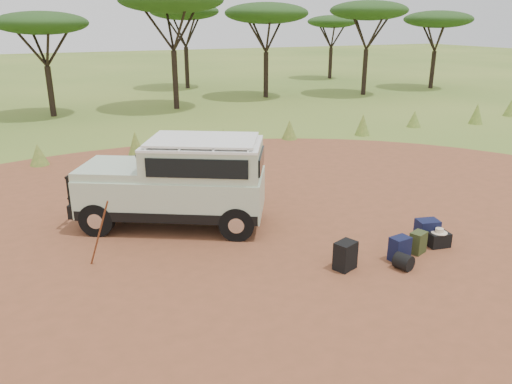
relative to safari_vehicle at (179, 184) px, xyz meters
name	(u,v)px	position (x,y,z in m)	size (l,w,h in m)	color
ground	(237,271)	(0.31, -2.57, -0.97)	(140.00, 140.00, 0.00)	#517529
dirt_clearing	(237,271)	(0.31, -2.57, -0.97)	(23.00, 23.00, 0.01)	brown
grass_fringe	(140,147)	(0.43, 6.10, -0.57)	(36.60, 1.60, 0.90)	#517529
acacia_treeline	(97,10)	(1.07, 17.24, 3.90)	(46.70, 13.20, 6.26)	black
safari_vehicle	(179,184)	(0.00, 0.00, 0.00)	(4.36, 3.41, 2.01)	#B6CCAE
walking_staff	(99,233)	(-1.92, -1.29, -0.31)	(0.03, 0.03, 1.39)	brown
backpack_black	(345,256)	(2.17, -3.33, -0.70)	(0.40, 0.29, 0.54)	black
backpack_navy	(400,249)	(3.32, -3.47, -0.73)	(0.37, 0.26, 0.48)	#111737
backpack_olive	(418,243)	(3.87, -3.36, -0.75)	(0.32, 0.23, 0.45)	#38441F
duffel_navy	(427,231)	(4.39, -3.04, -0.72)	(0.44, 0.33, 0.49)	#111737
hard_case	(438,240)	(4.46, -3.30, -0.82)	(0.43, 0.30, 0.30)	black
stuff_sack	(403,262)	(3.15, -3.79, -0.82)	(0.31, 0.31, 0.31)	black
safari_hat	(439,231)	(4.46, -3.30, -0.63)	(0.32, 0.32, 0.09)	beige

